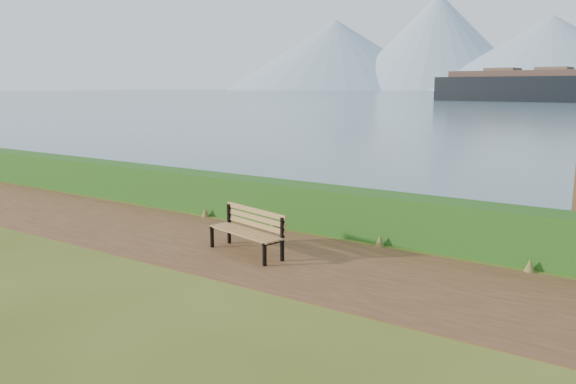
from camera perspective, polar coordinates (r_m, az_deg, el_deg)
The scene contains 4 objects.
ground at distance 10.88m, azimuth -3.04°, elevation -6.75°, with size 140.00×140.00×0.00m, color #475317.
path at distance 11.11m, azimuth -2.11°, elevation -6.34°, with size 40.00×3.40×0.01m, color #502D1B.
hedge at distance 12.85m, azimuth 3.89°, elevation -1.71°, with size 32.00×0.85×1.00m, color #1D4313.
bench at distance 11.07m, azimuth -3.97°, elevation -3.68°, with size 1.85×0.92×0.89m.
Camera 1 is at (6.23, -8.30, 3.27)m, focal length 35.00 mm.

